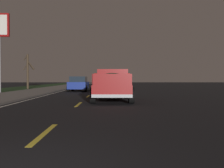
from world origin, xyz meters
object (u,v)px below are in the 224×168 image
at_px(sedan_blue, 79,84).
at_px(sedan_black, 111,83).
at_px(bare_tree_far, 28,71).
at_px(pickup_truck, 113,84).

xyz_separation_m(sedan_blue, sedan_black, (9.28, -3.54, 0.00)).
bearing_deg(bare_tree_far, sedan_blue, -133.25).
xyz_separation_m(pickup_truck, sedan_blue, (11.68, 3.33, -0.20)).
bearing_deg(sedan_black, pickup_truck, 179.44).
height_order(sedan_blue, bare_tree_far, bare_tree_far).
bearing_deg(bare_tree_far, pickup_truck, -149.91).
relative_size(pickup_truck, sedan_blue, 1.24).
height_order(sedan_black, bare_tree_far, bare_tree_far).
height_order(pickup_truck, sedan_blue, pickup_truck).
relative_size(pickup_truck, bare_tree_far, 1.18).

